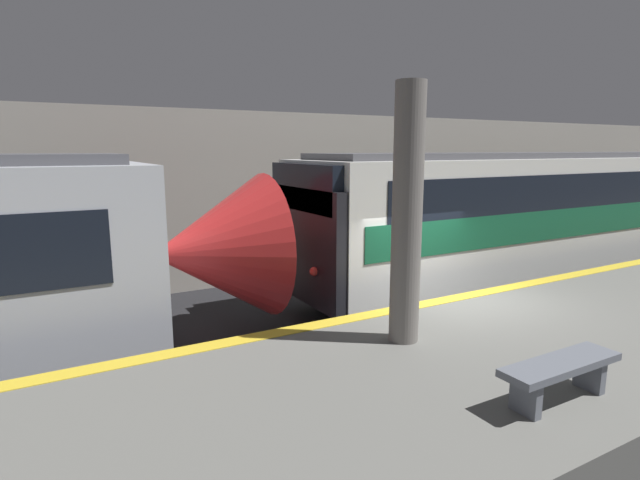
# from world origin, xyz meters

# --- Properties ---
(ground_plane) EXTENTS (120.00, 120.00, 0.00)m
(ground_plane) POSITION_xyz_m (0.00, 0.00, 0.00)
(ground_plane) COLOR black
(platform) EXTENTS (40.00, 4.20, 1.15)m
(platform) POSITION_xyz_m (0.00, -2.10, 0.57)
(platform) COLOR slate
(platform) RESTS_ON ground
(station_rear_barrier) EXTENTS (50.00, 0.15, 4.78)m
(station_rear_barrier) POSITION_xyz_m (0.00, 6.64, 2.39)
(station_rear_barrier) COLOR #9E998E
(station_rear_barrier) RESTS_ON ground
(support_pillar_near) EXTENTS (0.41, 0.41, 3.49)m
(support_pillar_near) POSITION_xyz_m (-2.12, -1.24, 2.89)
(support_pillar_near) COLOR slate
(support_pillar_near) RESTS_ON platform
(train_boxy) EXTENTS (17.32, 3.01, 3.67)m
(train_boxy) POSITION_xyz_m (6.82, 2.56, 1.88)
(train_boxy) COLOR black
(train_boxy) RESTS_ON ground
(platform_bench) EXTENTS (1.50, 0.40, 0.45)m
(platform_bench) POSITION_xyz_m (-1.79, -3.40, 1.48)
(platform_bench) COLOR slate
(platform_bench) RESTS_ON platform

